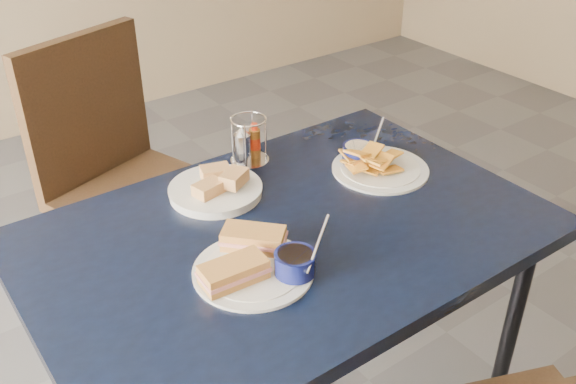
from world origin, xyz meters
TOP-DOWN VIEW (x-y plane):
  - dining_table at (0.04, -0.00)m, footprint 1.23×0.83m
  - chair_far at (-0.03, 0.85)m, footprint 0.59×0.59m
  - sandwich_plate at (-0.11, -0.09)m, footprint 0.30×0.28m
  - plantain_plate at (0.40, 0.09)m, footprint 0.27×0.27m
  - bread_basket at (-0.02, 0.23)m, footprint 0.24×0.24m
  - condiment_caddy at (0.15, 0.33)m, footprint 0.11×0.11m

SIDE VIEW (x-z plane):
  - chair_far at x=-0.03m, z-range 0.07..1.07m
  - dining_table at x=0.04m, z-range 0.31..1.06m
  - bread_basket at x=-0.02m, z-range 0.73..0.80m
  - plantain_plate at x=0.40m, z-range 0.71..0.83m
  - sandwich_plate at x=-0.11m, z-range 0.72..0.83m
  - condiment_caddy at x=0.15m, z-range 0.74..0.87m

